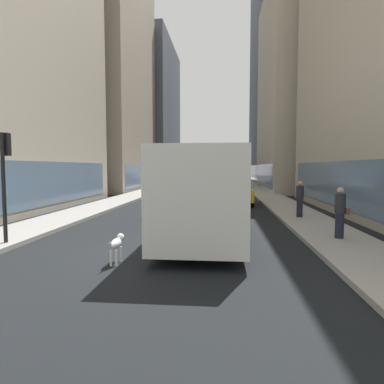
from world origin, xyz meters
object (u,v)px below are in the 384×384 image
at_px(dalmatian_dog, 117,244).
at_px(pedestrian_in_coat, 300,199).
at_px(traffic_light_near, 5,169).
at_px(transit_bus, 207,185).
at_px(pedestrian_with_handbag, 340,212).
at_px(car_black_suv, 182,189).
at_px(box_truck, 231,174).
at_px(car_white_van, 203,178).
at_px(car_yellow_taxi, 237,192).

height_order(dalmatian_dog, pedestrian_in_coat, pedestrian_in_coat).
xyz_separation_m(dalmatian_dog, traffic_light_near, (-4.01, 1.49, 1.92)).
height_order(transit_bus, pedestrian_with_handbag, transit_bus).
bearing_deg(pedestrian_in_coat, pedestrian_with_handbag, -86.88).
height_order(car_black_suv, dalmatian_dog, car_black_suv).
height_order(box_truck, pedestrian_in_coat, box_truck).
bearing_deg(car_white_van, box_truck, -66.68).
xyz_separation_m(box_truck, dalmatian_dog, (-3.69, -34.12, -1.15)).
bearing_deg(traffic_light_near, transit_bus, 30.84).
bearing_deg(pedestrian_in_coat, dalmatian_dog, -129.17).
bearing_deg(car_black_suv, car_yellow_taxi, -30.89).
bearing_deg(box_truck, car_yellow_taxi, -90.00).
xyz_separation_m(car_white_van, dalmatian_dog, (0.31, -43.40, -0.31)).
xyz_separation_m(transit_bus, pedestrian_in_coat, (4.24, 2.65, -0.77)).
xyz_separation_m(car_yellow_taxi, pedestrian_in_coat, (2.64, -6.43, 0.19)).
relative_size(transit_bus, car_black_suv, 2.41).
bearing_deg(transit_bus, car_white_van, 93.59).
height_order(box_truck, dalmatian_dog, box_truck).
relative_size(dalmatian_dog, traffic_light_near, 0.28).
xyz_separation_m(box_truck, pedestrian_with_handbag, (2.90, -31.08, -0.65)).
bearing_deg(car_black_suv, car_white_van, 90.00).
distance_m(pedestrian_with_handbag, traffic_light_near, 10.81).
bearing_deg(box_truck, pedestrian_in_coat, -84.28).
height_order(car_white_van, box_truck, box_truck).
distance_m(car_yellow_taxi, traffic_light_near, 14.96).
bearing_deg(traffic_light_near, car_yellow_taxi, 58.81).
distance_m(transit_bus, car_yellow_taxi, 9.27).
bearing_deg(traffic_light_near, pedestrian_in_coat, 31.31).
xyz_separation_m(transit_bus, pedestrian_with_handbag, (4.50, -2.08, -0.76)).
xyz_separation_m(car_white_van, car_black_suv, (0.00, -26.80, 0.00)).
distance_m(car_yellow_taxi, box_truck, 19.93).
xyz_separation_m(car_yellow_taxi, box_truck, (0.00, 19.91, 0.84)).
height_order(car_white_van, traffic_light_near, traffic_light_near).
relative_size(transit_bus, traffic_light_near, 3.39).
bearing_deg(dalmatian_dog, pedestrian_in_coat, 50.83).
bearing_deg(pedestrian_with_handbag, car_yellow_taxi, 104.56).
xyz_separation_m(car_yellow_taxi, pedestrian_with_handbag, (2.90, -11.16, 0.19)).
distance_m(car_yellow_taxi, dalmatian_dog, 14.68).
relative_size(car_black_suv, traffic_light_near, 1.41).
height_order(transit_bus, traffic_light_near, traffic_light_near).
height_order(car_black_suv, pedestrian_in_coat, pedestrian_in_coat).
bearing_deg(car_white_van, pedestrian_with_handbag, -80.30).
bearing_deg(car_white_van, dalmatian_dog, -89.59).
height_order(box_truck, pedestrian_with_handbag, box_truck).
relative_size(car_black_suv, pedestrian_with_handbag, 2.83).
relative_size(car_black_suv, dalmatian_dog, 4.98).
relative_size(car_white_van, dalmatian_dog, 4.90).
height_order(dalmatian_dog, traffic_light_near, traffic_light_near).
relative_size(transit_bus, car_yellow_taxi, 2.76).
distance_m(car_white_van, dalmatian_dog, 43.40).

